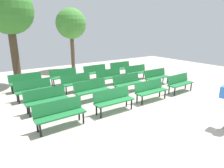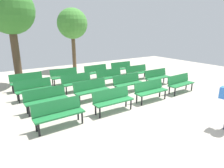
{
  "view_description": "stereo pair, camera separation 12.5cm",
  "coord_description": "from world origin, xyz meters",
  "px_view_note": "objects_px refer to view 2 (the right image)",
  "views": [
    {
      "loc": [
        -4.9,
        -3.96,
        3.04
      ],
      "look_at": [
        0.0,
        3.16,
        0.55
      ],
      "focal_mm": 30.38,
      "sensor_mm": 36.0,
      "label": 1
    },
    {
      "loc": [
        -4.8,
        -4.03,
        3.04
      ],
      "look_at": [
        0.0,
        3.16,
        0.55
      ],
      "focal_mm": 30.38,
      "sensor_mm": 36.0,
      "label": 2
    }
  ],
  "objects_px": {
    "bench_r1_c1": "(91,89)",
    "bench_r1_c3": "(157,76)",
    "bench_r0_c1": "(113,99)",
    "tree_1": "(72,24)",
    "bench_r2_c2": "(110,76)",
    "bench_r2_c0": "(34,88)",
    "bench_r2_c1": "(77,81)",
    "bench_r2_c3": "(137,72)",
    "bench_r1_c0": "(46,98)",
    "bench_r1_c2": "(128,82)",
    "bench_r3_c3": "(122,67)",
    "bench_r3_c1": "(65,75)",
    "bench_r0_c2": "(150,90)",
    "bench_r0_c0": "(59,112)",
    "bench_r3_c2": "(97,71)",
    "bench_r0_c3": "(180,82)",
    "tree_0": "(10,11)",
    "bench_r3_c0": "(27,81)"
  },
  "relations": [
    {
      "from": "bench_r2_c1",
      "to": "tree_0",
      "type": "height_order",
      "value": "tree_0"
    },
    {
      "from": "bench_r2_c3",
      "to": "tree_0",
      "type": "xyz_separation_m",
      "value": [
        -6.35,
        3.02,
        3.46
      ]
    },
    {
      "from": "bench_r2_c3",
      "to": "tree_1",
      "type": "xyz_separation_m",
      "value": [
        -2.02,
        5.17,
        2.93
      ]
    },
    {
      "from": "bench_r1_c0",
      "to": "bench_r1_c2",
      "type": "distance_m",
      "value": 4.05
    },
    {
      "from": "bench_r2_c2",
      "to": "bench_r3_c1",
      "type": "xyz_separation_m",
      "value": [
        -2.09,
        1.58,
        0.0
      ]
    },
    {
      "from": "bench_r1_c3",
      "to": "bench_r2_c3",
      "type": "xyz_separation_m",
      "value": [
        -0.11,
        1.56,
        0.0
      ]
    },
    {
      "from": "bench_r1_c3",
      "to": "bench_r3_c3",
      "type": "distance_m",
      "value": 3.16
    },
    {
      "from": "bench_r3_c3",
      "to": "bench_r2_c0",
      "type": "bearing_deg",
      "value": -164.4
    },
    {
      "from": "bench_r1_c1",
      "to": "bench_r2_c0",
      "type": "distance_m",
      "value": 2.61
    },
    {
      "from": "bench_r0_c3",
      "to": "bench_r2_c2",
      "type": "height_order",
      "value": "same"
    },
    {
      "from": "bench_r3_c0",
      "to": "bench_r3_c3",
      "type": "relative_size",
      "value": 1.0
    },
    {
      "from": "bench_r2_c3",
      "to": "bench_r3_c1",
      "type": "height_order",
      "value": "same"
    },
    {
      "from": "bench_r3_c2",
      "to": "bench_r1_c0",
      "type": "bearing_deg",
      "value": -143.66
    },
    {
      "from": "bench_r0_c3",
      "to": "bench_r1_c1",
      "type": "xyz_separation_m",
      "value": [
        -4.19,
        1.51,
        0.0
      ]
    },
    {
      "from": "bench_r0_c0",
      "to": "bench_r2_c2",
      "type": "distance_m",
      "value": 5.17
    },
    {
      "from": "bench_r2_c3",
      "to": "bench_r2_c0",
      "type": "bearing_deg",
      "value": -179.48
    },
    {
      "from": "bench_r0_c2",
      "to": "bench_r2_c2",
      "type": "relative_size",
      "value": 1.0
    },
    {
      "from": "bench_r0_c2",
      "to": "tree_1",
      "type": "relative_size",
      "value": 0.35
    },
    {
      "from": "bench_r0_c3",
      "to": "bench_r3_c1",
      "type": "xyz_separation_m",
      "value": [
        -4.24,
        4.69,
        0.0
      ]
    },
    {
      "from": "bench_r0_c1",
      "to": "bench_r3_c3",
      "type": "distance_m",
      "value": 6.24
    },
    {
      "from": "bench_r0_c2",
      "to": "bench_r3_c0",
      "type": "relative_size",
      "value": 1.0
    },
    {
      "from": "bench_r1_c0",
      "to": "bench_r2_c1",
      "type": "xyz_separation_m",
      "value": [
        2.0,
        1.6,
        0.0
      ]
    },
    {
      "from": "bench_r2_c2",
      "to": "bench_r0_c0",
      "type": "bearing_deg",
      "value": -141.36
    },
    {
      "from": "bench_r0_c1",
      "to": "tree_1",
      "type": "relative_size",
      "value": 0.35
    },
    {
      "from": "bench_r2_c3",
      "to": "tree_1",
      "type": "relative_size",
      "value": 0.35
    },
    {
      "from": "bench_r2_c3",
      "to": "bench_r1_c3",
      "type": "bearing_deg",
      "value": -85.93
    },
    {
      "from": "bench_r3_c1",
      "to": "tree_1",
      "type": "distance_m",
      "value": 5.11
    },
    {
      "from": "tree_0",
      "to": "tree_1",
      "type": "bearing_deg",
      "value": 26.46
    },
    {
      "from": "bench_r1_c0",
      "to": "tree_1",
      "type": "bearing_deg",
      "value": 57.59
    },
    {
      "from": "bench_r2_c1",
      "to": "bench_r1_c1",
      "type": "bearing_deg",
      "value": -91.95
    },
    {
      "from": "bench_r1_c0",
      "to": "bench_r2_c2",
      "type": "xyz_separation_m",
      "value": [
        4.03,
        1.65,
        0.0
      ]
    },
    {
      "from": "bench_r0_c2",
      "to": "bench_r2_c0",
      "type": "relative_size",
      "value": 0.99
    },
    {
      "from": "bench_r2_c1",
      "to": "bench_r2_c3",
      "type": "relative_size",
      "value": 1.01
    },
    {
      "from": "bench_r0_c0",
      "to": "bench_r3_c3",
      "type": "relative_size",
      "value": 1.0
    },
    {
      "from": "bench_r1_c3",
      "to": "tree_1",
      "type": "distance_m",
      "value": 7.64
    },
    {
      "from": "bench_r1_c2",
      "to": "tree_1",
      "type": "bearing_deg",
      "value": 90.04
    },
    {
      "from": "bench_r2_c0",
      "to": "tree_0",
      "type": "bearing_deg",
      "value": 91.31
    },
    {
      "from": "bench_r0_c1",
      "to": "tree_1",
      "type": "bearing_deg",
      "value": 77.3
    },
    {
      "from": "bench_r2_c0",
      "to": "bench_r3_c3",
      "type": "height_order",
      "value": "same"
    },
    {
      "from": "bench_r1_c3",
      "to": "bench_r2_c3",
      "type": "height_order",
      "value": "same"
    },
    {
      "from": "bench_r0_c3",
      "to": "bench_r1_c1",
      "type": "bearing_deg",
      "value": 157.87
    },
    {
      "from": "bench_r0_c0",
      "to": "bench_r3_c2",
      "type": "xyz_separation_m",
      "value": [
        4.06,
        4.77,
        0.0
      ]
    },
    {
      "from": "bench_r0_c1",
      "to": "bench_r0_c2",
      "type": "bearing_deg",
      "value": 2.07
    },
    {
      "from": "bench_r1_c1",
      "to": "bench_r1_c3",
      "type": "bearing_deg",
      "value": -1.26
    },
    {
      "from": "bench_r0_c1",
      "to": "bench_r2_c2",
      "type": "bearing_deg",
      "value": 59.14
    },
    {
      "from": "bench_r0_c1",
      "to": "tree_1",
      "type": "xyz_separation_m",
      "value": [
        1.99,
        8.37,
        2.93
      ]
    },
    {
      "from": "bench_r1_c1",
      "to": "bench_r2_c2",
      "type": "xyz_separation_m",
      "value": [
        2.04,
        1.61,
        0.0
      ]
    },
    {
      "from": "bench_r2_c3",
      "to": "tree_1",
      "type": "height_order",
      "value": "tree_1"
    },
    {
      "from": "bench_r3_c3",
      "to": "tree_1",
      "type": "bearing_deg",
      "value": 119.95
    },
    {
      "from": "bench_r0_c0",
      "to": "bench_r2_c1",
      "type": "xyz_separation_m",
      "value": [
        2.02,
        3.15,
        0.0
      ]
    }
  ]
}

